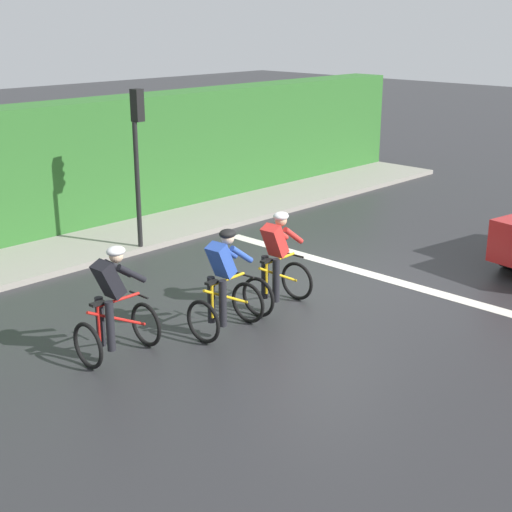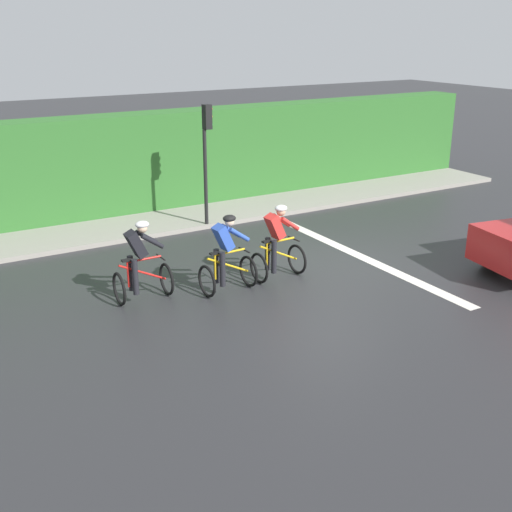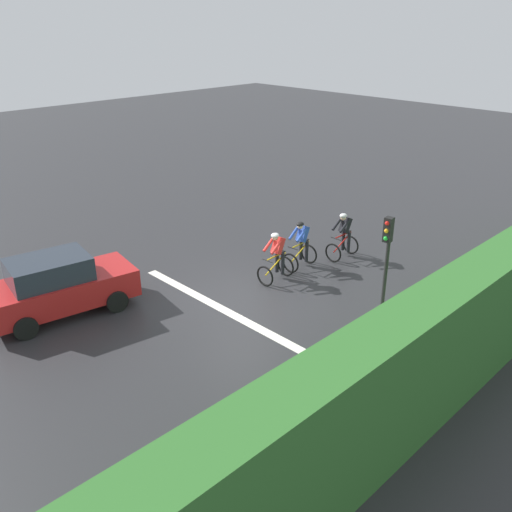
% 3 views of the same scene
% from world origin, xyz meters
% --- Properties ---
extents(ground_plane, '(80.00, 80.00, 0.00)m').
position_xyz_m(ground_plane, '(0.00, 0.00, 0.00)').
color(ground_plane, '#28282B').
extents(sidewalk_kerb, '(2.80, 24.03, 0.12)m').
position_xyz_m(sidewalk_kerb, '(5.34, 2.00, 0.06)').
color(sidewalk_kerb, gray).
rests_on(sidewalk_kerb, ground).
extents(stone_wall_low, '(0.44, 24.03, 0.41)m').
position_xyz_m(stone_wall_low, '(6.24, 2.00, 0.20)').
color(stone_wall_low, gray).
rests_on(stone_wall_low, ground).
extents(hedge_wall, '(1.10, 24.03, 2.91)m').
position_xyz_m(hedge_wall, '(6.54, 2.00, 1.45)').
color(hedge_wall, '#2D6628').
rests_on(hedge_wall, ground).
extents(road_marking_stop_line, '(7.00, 0.30, 0.01)m').
position_xyz_m(road_marking_stop_line, '(0.00, -0.89, 0.00)').
color(road_marking_stop_line, silver).
rests_on(road_marking_stop_line, ground).
extents(cyclist_lead, '(0.69, 1.09, 1.66)m').
position_xyz_m(cyclist_lead, '(0.27, 4.62, 0.80)').
color(cyclist_lead, black).
rests_on(cyclist_lead, ground).
extents(cyclist_second, '(0.75, 1.12, 1.66)m').
position_xyz_m(cyclist_second, '(-0.22, 2.94, 0.80)').
color(cyclist_second, black).
rests_on(cyclist_second, ground).
extents(cyclist_mid, '(0.73, 1.11, 1.66)m').
position_xyz_m(cyclist_mid, '(-0.11, 1.63, 0.80)').
color(cyclist_mid, black).
rests_on(cyclist_mid, ground).
extents(traffic_light_near_crossing, '(0.22, 0.31, 3.34)m').
position_xyz_m(traffic_light_near_crossing, '(4.06, 1.23, 2.22)').
color(traffic_light_near_crossing, black).
rests_on(traffic_light_near_crossing, ground).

